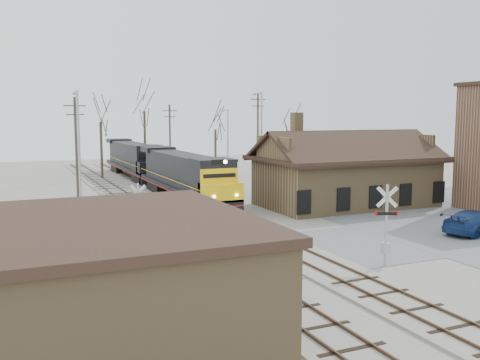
% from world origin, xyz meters
% --- Properties ---
extents(ground, '(140.00, 140.00, 0.00)m').
position_xyz_m(ground, '(0.00, 0.00, 0.00)').
color(ground, '#A6A196').
rests_on(ground, ground).
extents(road, '(60.00, 9.00, 0.03)m').
position_xyz_m(road, '(0.00, 0.00, 0.01)').
color(road, '#5E5E62').
rests_on(road, ground).
extents(parking_lot, '(22.00, 26.00, 0.03)m').
position_xyz_m(parking_lot, '(18.00, 4.00, 0.02)').
color(parking_lot, '#5E5E62').
rests_on(parking_lot, ground).
extents(track_main, '(3.40, 90.00, 0.24)m').
position_xyz_m(track_main, '(0.00, 15.00, 0.07)').
color(track_main, '#A6A196').
rests_on(track_main, ground).
extents(track_siding, '(3.40, 90.00, 0.24)m').
position_xyz_m(track_siding, '(-4.50, 15.00, 0.07)').
color(track_siding, '#A6A196').
rests_on(track_siding, ground).
extents(depot, '(15.20, 9.31, 7.90)m').
position_xyz_m(depot, '(11.99, 12.00, 2.41)').
color(depot, olive).
rests_on(depot, ground).
extents(commercial_building, '(12.40, 10.40, 4.30)m').
position_xyz_m(commercial_building, '(-13.00, -8.00, 2.16)').
color(commercial_building, olive).
rests_on(commercial_building, ground).
extents(locomotive_lead, '(2.98, 19.97, 4.43)m').
position_xyz_m(locomotive_lead, '(0.00, 19.03, 2.33)').
color(locomotive_lead, black).
rests_on(locomotive_lead, ground).
extents(locomotive_trailing, '(2.98, 19.97, 4.20)m').
position_xyz_m(locomotive_trailing, '(0.00, 39.27, 2.33)').
color(locomotive_trailing, black).
rests_on(locomotive_trailing, ground).
extents(crossbuck_near, '(1.12, 0.57, 4.21)m').
position_xyz_m(crossbuck_near, '(3.04, -4.31, 1.97)').
color(crossbuck_near, '#A5A8AD').
rests_on(crossbuck_near, ground).
extents(crossbuck_far, '(1.03, 0.31, 3.65)m').
position_xyz_m(crossbuck_far, '(-7.34, 5.59, 1.74)').
color(crossbuck_far, '#A5A8AD').
rests_on(crossbuck_far, ground).
extents(parked_car, '(5.66, 3.17, 1.55)m').
position_xyz_m(parked_car, '(13.34, -0.68, 0.77)').
color(parked_car, navy).
rests_on(parked_car, ground).
extents(streetlight_a, '(0.25, 2.04, 9.50)m').
position_xyz_m(streetlight_a, '(-9.38, 15.85, 5.29)').
color(streetlight_a, '#A5A8AD').
rests_on(streetlight_a, ground).
extents(streetlight_b, '(0.25, 2.04, 9.89)m').
position_xyz_m(streetlight_b, '(8.38, 21.10, 5.49)').
color(streetlight_b, '#A5A8AD').
rests_on(streetlight_b, ground).
extents(streetlight_c, '(0.25, 2.04, 8.40)m').
position_xyz_m(streetlight_c, '(10.34, 34.30, 4.73)').
color(streetlight_c, '#A5A8AD').
rests_on(streetlight_c, ground).
extents(utility_pole_a, '(2.00, 0.24, 9.34)m').
position_xyz_m(utility_pole_a, '(-8.38, 25.74, 4.89)').
color(utility_pole_a, '#382D23').
rests_on(utility_pole_a, ground).
extents(utility_pole_b, '(2.00, 0.24, 9.07)m').
position_xyz_m(utility_pole_b, '(5.44, 42.11, 4.75)').
color(utility_pole_b, '#382D23').
rests_on(utility_pole_b, ground).
extents(utility_pole_c, '(2.00, 0.24, 10.36)m').
position_xyz_m(utility_pole_c, '(13.56, 32.49, 5.41)').
color(utility_pole_c, '#382D23').
rests_on(utility_pole_c, ground).
extents(tree_b, '(4.59, 4.59, 11.25)m').
position_xyz_m(tree_b, '(-3.74, 40.09, 8.01)').
color(tree_b, '#382D23').
rests_on(tree_b, ground).
extents(tree_c, '(5.48, 5.48, 13.42)m').
position_xyz_m(tree_c, '(2.86, 45.19, 9.57)').
color(tree_c, '#382D23').
rests_on(tree_c, ground).
extents(tree_d, '(3.89, 3.89, 9.52)m').
position_xyz_m(tree_d, '(10.91, 39.76, 6.78)').
color(tree_d, '#382D23').
rests_on(tree_d, ground).
extents(tree_e, '(3.71, 3.71, 9.10)m').
position_xyz_m(tree_e, '(21.19, 38.01, 6.47)').
color(tree_e, '#382D23').
rests_on(tree_e, ground).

